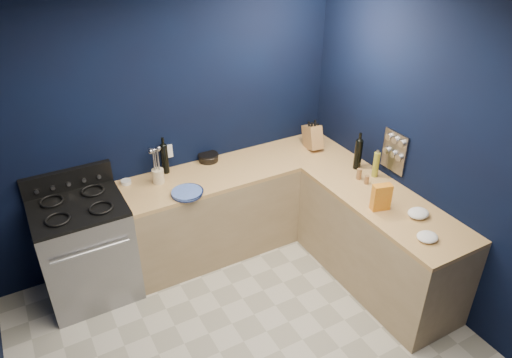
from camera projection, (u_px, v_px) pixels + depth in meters
ceiling at (257, 23)px, 2.42m from camera, size 3.50×3.50×0.02m
wall_back at (165, 129)px, 4.41m from camera, size 3.50×0.02×2.60m
wall_right at (447, 165)px, 3.83m from camera, size 0.02×3.50×2.60m
cab_back at (240, 206)px, 4.87m from camera, size 2.30×0.63×0.86m
top_back at (239, 168)px, 4.64m from camera, size 2.30×0.63×0.04m
cab_right at (378, 243)px, 4.35m from camera, size 0.63×1.67×0.86m
top_right at (385, 202)px, 4.12m from camera, size 0.63×1.67×0.04m
gas_range at (87, 252)px, 4.20m from camera, size 0.76×0.66×0.92m
oven_door at (95, 274)px, 3.97m from camera, size 0.59×0.02×0.42m
cooktop at (77, 207)px, 3.96m from camera, size 0.76×0.66×0.03m
backguard at (67, 180)px, 4.13m from camera, size 0.76×0.06×0.20m
spice_panel at (395, 152)px, 4.29m from camera, size 0.02×0.28×0.38m
wall_outlet at (168, 151)px, 4.51m from camera, size 0.09×0.02×0.13m
plate_stack at (187, 193)px, 4.18m from camera, size 0.32×0.32×0.03m
ramekin at (126, 182)px, 4.34m from camera, size 0.11×0.11×0.04m
utensil_crock at (158, 176)px, 4.33m from camera, size 0.11×0.11×0.14m
wine_bottle_back at (165, 159)px, 4.46m from camera, size 0.08×0.08×0.28m
lemon_basket at (208, 157)px, 4.71m from camera, size 0.23×0.23×0.07m
knife_block at (312, 137)px, 4.91m from camera, size 0.17×0.30×0.30m
wine_bottle_right at (358, 155)px, 4.53m from camera, size 0.09×0.09×0.29m
oil_bottle at (376, 165)px, 4.40m from camera, size 0.07×0.07×0.25m
spice_jar_near at (359, 174)px, 4.40m from camera, size 0.06×0.06×0.10m
spice_jar_far at (367, 180)px, 4.33m from camera, size 0.05×0.05×0.08m
crouton_bag at (381, 197)px, 3.94m from camera, size 0.17×0.11×0.23m
towel_front at (418, 213)px, 3.89m from camera, size 0.20×0.17×0.06m
towel_end at (427, 237)px, 3.63m from camera, size 0.21×0.19×0.05m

